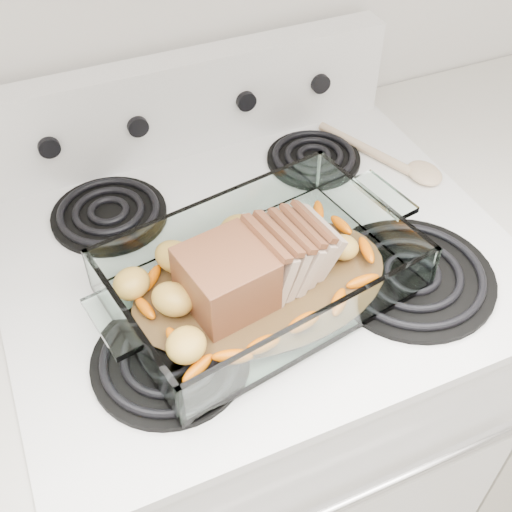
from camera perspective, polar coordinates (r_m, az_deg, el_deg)
name	(u,v)px	position (r m, az deg, el deg)	size (l,w,h in m)	color
electric_range	(253,401)	(1.37, -0.24, -12.75)	(0.78, 0.70, 1.12)	white
counter_right	(508,308)	(1.65, 21.50, -4.33)	(0.58, 0.68, 0.93)	beige
baking_dish	(262,278)	(0.92, 0.50, -1.99)	(0.42, 0.27, 0.08)	silver
pork_roast	(247,268)	(0.90, -0.82, -1.08)	(0.23, 0.11, 0.09)	brown
roast_vegetables	(250,261)	(0.94, -0.54, -0.45)	(0.33, 0.18, 0.04)	#D95E08
wooden_spoon	(398,162)	(1.19, 12.49, 8.16)	(0.13, 0.24, 0.02)	beige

